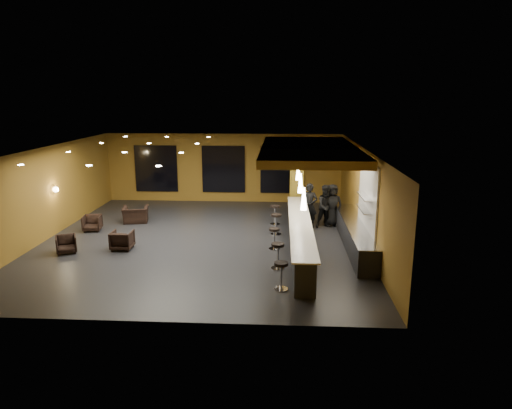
# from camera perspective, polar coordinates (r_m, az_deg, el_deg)

# --- Properties ---
(floor) EXTENTS (12.00, 13.00, 0.10)m
(floor) POSITION_cam_1_polar(r_m,az_deg,el_deg) (17.67, -6.60, -4.55)
(floor) COLOR black
(floor) RESTS_ON ground
(ceiling) EXTENTS (12.00, 13.00, 0.10)m
(ceiling) POSITION_cam_1_polar(r_m,az_deg,el_deg) (16.91, -6.93, 7.12)
(ceiling) COLOR black
(wall_back) EXTENTS (12.00, 0.10, 3.50)m
(wall_back) POSITION_cam_1_polar(r_m,az_deg,el_deg) (23.57, -4.05, 4.59)
(wall_back) COLOR brown
(wall_back) RESTS_ON floor
(wall_front) EXTENTS (12.00, 0.10, 3.50)m
(wall_front) POSITION_cam_1_polar(r_m,az_deg,el_deg) (11.05, -12.57, -6.19)
(wall_front) COLOR brown
(wall_front) RESTS_ON floor
(wall_left) EXTENTS (0.10, 13.00, 3.50)m
(wall_left) POSITION_cam_1_polar(r_m,az_deg,el_deg) (19.19, -24.86, 1.27)
(wall_left) COLOR brown
(wall_left) RESTS_ON floor
(wall_right) EXTENTS (0.10, 13.00, 3.50)m
(wall_right) POSITION_cam_1_polar(r_m,az_deg,el_deg) (17.23, 13.48, 0.89)
(wall_right) COLOR brown
(wall_right) RESTS_ON floor
(wood_soffit) EXTENTS (3.60, 8.00, 0.28)m
(wood_soffit) POSITION_cam_1_polar(r_m,az_deg,el_deg) (17.69, 6.62, 6.79)
(wood_soffit) COLOR #BD8C37
(wood_soffit) RESTS_ON ceiling
(window_left) EXTENTS (2.20, 0.06, 2.40)m
(window_left) POSITION_cam_1_polar(r_m,az_deg,el_deg) (24.16, -12.37, 4.41)
(window_left) COLOR black
(window_left) RESTS_ON wall_back
(window_center) EXTENTS (2.20, 0.06, 2.40)m
(window_center) POSITION_cam_1_polar(r_m,az_deg,el_deg) (23.47, -4.08, 4.42)
(window_center) COLOR black
(window_center) RESTS_ON wall_back
(window_right) EXTENTS (2.20, 0.06, 2.40)m
(window_right) POSITION_cam_1_polar(r_m,az_deg,el_deg) (23.28, 3.28, 4.36)
(window_right) COLOR black
(window_right) RESTS_ON wall_back
(tile_backsplash) EXTENTS (0.06, 3.20, 2.40)m
(tile_backsplash) POSITION_cam_1_polar(r_m,az_deg,el_deg) (16.20, 13.83, 0.98)
(tile_backsplash) COLOR white
(tile_backsplash) RESTS_ON wall_right
(bar_counter) EXTENTS (0.60, 8.00, 1.00)m
(bar_counter) POSITION_cam_1_polar(r_m,az_deg,el_deg) (16.32, 5.51, -4.05)
(bar_counter) COLOR black
(bar_counter) RESTS_ON floor
(bar_top) EXTENTS (0.78, 8.10, 0.05)m
(bar_top) POSITION_cam_1_polar(r_m,az_deg,el_deg) (16.17, 5.55, -2.27)
(bar_top) COLOR white
(bar_top) RESTS_ON bar_counter
(prep_counter) EXTENTS (0.70, 6.00, 0.86)m
(prep_counter) POSITION_cam_1_polar(r_m,az_deg,el_deg) (17.02, 12.20, -3.80)
(prep_counter) COLOR black
(prep_counter) RESTS_ON floor
(prep_top) EXTENTS (0.72, 6.00, 0.03)m
(prep_top) POSITION_cam_1_polar(r_m,az_deg,el_deg) (16.89, 12.28, -2.33)
(prep_top) COLOR silver
(prep_top) RESTS_ON prep_counter
(wall_shelf_lower) EXTENTS (0.30, 1.50, 0.03)m
(wall_shelf_lower) POSITION_cam_1_polar(r_m,az_deg,el_deg) (16.07, 13.38, -0.56)
(wall_shelf_lower) COLOR silver
(wall_shelf_lower) RESTS_ON wall_right
(wall_shelf_upper) EXTENTS (0.30, 1.50, 0.03)m
(wall_shelf_upper) POSITION_cam_1_polar(r_m,az_deg,el_deg) (15.97, 13.47, 1.00)
(wall_shelf_upper) COLOR silver
(wall_shelf_upper) RESTS_ON wall_right
(column) EXTENTS (0.60, 0.60, 3.50)m
(column) POSITION_cam_1_polar(r_m,az_deg,el_deg) (20.49, 5.11, 3.20)
(column) COLOR olive
(column) RESTS_ON floor
(wall_sconce) EXTENTS (0.22, 0.22, 0.22)m
(wall_sconce) POSITION_cam_1_polar(r_m,az_deg,el_deg) (19.53, -23.76, 1.73)
(wall_sconce) COLOR #FFE5B2
(wall_sconce) RESTS_ON wall_left
(pendant_0) EXTENTS (0.20, 0.20, 0.70)m
(pendant_0) POSITION_cam_1_polar(r_m,az_deg,el_deg) (13.91, 6.00, 0.73)
(pendant_0) COLOR white
(pendant_0) RESTS_ON wood_soffit
(pendant_1) EXTENTS (0.20, 0.20, 0.70)m
(pendant_1) POSITION_cam_1_polar(r_m,az_deg,el_deg) (16.35, 5.59, 2.68)
(pendant_1) COLOR white
(pendant_1) RESTS_ON wood_soffit
(pendant_2) EXTENTS (0.20, 0.20, 0.70)m
(pendant_2) POSITION_cam_1_polar(r_m,az_deg,el_deg) (18.81, 5.29, 4.12)
(pendant_2) COLOR white
(pendant_2) RESTS_ON wood_soffit
(staff_a) EXTENTS (0.78, 0.63, 1.85)m
(staff_a) POSITION_cam_1_polar(r_m,az_deg,el_deg) (19.11, 6.70, -0.13)
(staff_a) COLOR black
(staff_a) RESTS_ON floor
(staff_b) EXTENTS (1.05, 0.92, 1.82)m
(staff_b) POSITION_cam_1_polar(r_m,az_deg,el_deg) (19.11, 8.79, -0.25)
(staff_b) COLOR black
(staff_b) RESTS_ON floor
(staff_c) EXTENTS (0.91, 0.63, 1.79)m
(staff_c) POSITION_cam_1_polar(r_m,az_deg,el_deg) (19.42, 9.51, -0.10)
(staff_c) COLOR black
(staff_c) RESTS_ON floor
(armchair_a) EXTENTS (0.90, 0.91, 0.62)m
(armchair_a) POSITION_cam_1_polar(r_m,az_deg,el_deg) (17.39, -22.63, -4.60)
(armchair_a) COLOR black
(armchair_a) RESTS_ON floor
(armchair_b) EXTENTS (0.74, 0.76, 0.68)m
(armchair_b) POSITION_cam_1_polar(r_m,az_deg,el_deg) (17.10, -16.38, -4.28)
(armchair_b) COLOR black
(armchair_b) RESTS_ON floor
(armchair_c) EXTENTS (0.80, 0.81, 0.65)m
(armchair_c) POSITION_cam_1_polar(r_m,az_deg,el_deg) (19.77, -19.79, -2.19)
(armchair_c) COLOR black
(armchair_c) RESTS_ON floor
(armchair_d) EXTENTS (1.23, 1.13, 0.69)m
(armchair_d) POSITION_cam_1_polar(r_m,az_deg,el_deg) (20.50, -14.82, -1.22)
(armchair_d) COLOR black
(armchair_d) RESTS_ON floor
(bar_stool_0) EXTENTS (0.42, 0.42, 0.82)m
(bar_stool_0) POSITION_cam_1_polar(r_m,az_deg,el_deg) (13.07, 3.15, -8.44)
(bar_stool_0) COLOR silver
(bar_stool_0) RESTS_ON floor
(bar_stool_1) EXTENTS (0.43, 0.43, 0.85)m
(bar_stool_1) POSITION_cam_1_polar(r_m,az_deg,el_deg) (14.55, 2.73, -6.03)
(bar_stool_1) COLOR silver
(bar_stool_1) RESTS_ON floor
(bar_stool_2) EXTENTS (0.40, 0.40, 0.79)m
(bar_stool_2) POSITION_cam_1_polar(r_m,az_deg,el_deg) (16.35, 2.30, -3.94)
(bar_stool_2) COLOR silver
(bar_stool_2) RESTS_ON floor
(bar_stool_3) EXTENTS (0.43, 0.43, 0.84)m
(bar_stool_3) POSITION_cam_1_polar(r_m,az_deg,el_deg) (18.05, 2.54, -2.14)
(bar_stool_3) COLOR silver
(bar_stool_3) RESTS_ON floor
(bar_stool_4) EXTENTS (0.43, 0.43, 0.84)m
(bar_stool_4) POSITION_cam_1_polar(r_m,az_deg,el_deg) (19.44, 2.39, -0.99)
(bar_stool_4) COLOR silver
(bar_stool_4) RESTS_ON floor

